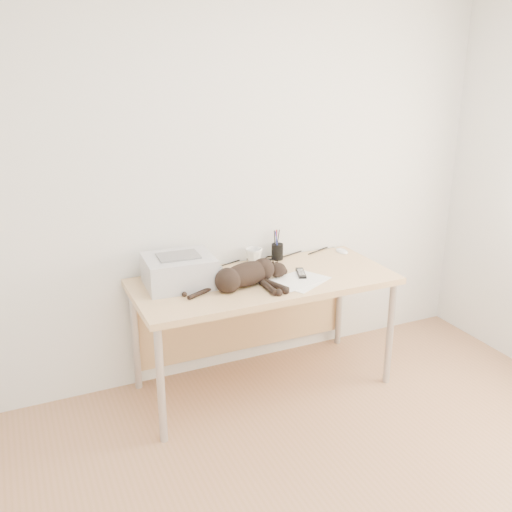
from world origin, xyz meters
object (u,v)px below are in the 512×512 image
printer (179,271)px  pen_cup (277,251)px  cat (245,276)px  mug (254,256)px  mouse (342,250)px  desk (258,294)px

printer → pen_cup: size_ratio=2.07×
cat → pen_cup: 0.53m
cat → mug: 0.41m
cat → mouse: bearing=8.1°
cat → mug: (0.22, 0.35, -0.02)m
desk → printer: bearing=176.9°
desk → cat: (-0.16, -0.16, 0.20)m
cat → pen_cup: bearing=31.1°
desk → pen_cup: size_ratio=8.02×
pen_cup → mouse: 0.48m
printer → mouse: printer is taller
desk → pen_cup: 0.36m
desk → mug: size_ratio=14.51×
desk → mouse: 0.74m
desk → pen_cup: bearing=41.2°
printer → mouse: size_ratio=3.61×
printer → mouse: (1.21, 0.13, -0.07)m
desk → printer: size_ratio=3.87×
printer → mouse: 1.22m
cat → pen_cup: pen_cup is taller
pen_cup → printer: bearing=-166.4°
desk → cat: cat is taller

